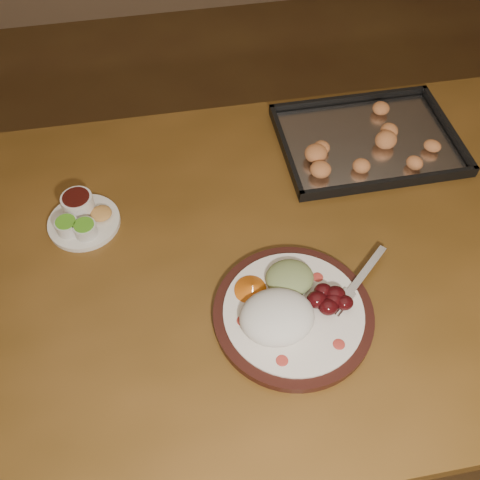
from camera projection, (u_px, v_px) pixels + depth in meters
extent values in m
plane|color=brown|center=(229.00, 330.00, 1.78)|extent=(4.00, 4.00, 0.00)
cube|color=brown|center=(252.00, 259.00, 1.07)|extent=(1.51, 0.91, 0.04)
cylinder|color=#523B18|center=(440.00, 198.00, 1.66)|extent=(0.07, 0.07, 0.71)
cylinder|color=black|center=(293.00, 314.00, 0.96)|extent=(0.29, 0.29, 0.02)
cylinder|color=white|center=(294.00, 311.00, 0.95)|extent=(0.25, 0.25, 0.01)
ellipsoid|color=#B9352C|center=(282.00, 361.00, 0.89)|extent=(0.02, 0.02, 0.00)
ellipsoid|color=#B9352C|center=(339.00, 344.00, 0.91)|extent=(0.02, 0.02, 0.00)
ellipsoid|color=#B9352C|center=(318.00, 277.00, 0.99)|extent=(0.02, 0.02, 0.00)
ellipsoid|color=#B9352C|center=(243.00, 321.00, 0.94)|extent=(0.02, 0.02, 0.00)
ellipsoid|color=white|center=(277.00, 317.00, 0.92)|extent=(0.16, 0.14, 0.06)
ellipsoid|color=#4B0A0D|center=(328.00, 307.00, 0.94)|extent=(0.04, 0.03, 0.03)
ellipsoid|color=#4B0A0D|center=(335.00, 295.00, 0.95)|extent=(0.04, 0.03, 0.03)
ellipsoid|color=#4B0A0D|center=(323.00, 291.00, 0.96)|extent=(0.04, 0.03, 0.03)
ellipsoid|color=#4B0A0D|center=(344.00, 303.00, 0.94)|extent=(0.04, 0.03, 0.03)
ellipsoid|color=#4B0A0D|center=(317.00, 300.00, 0.94)|extent=(0.04, 0.03, 0.03)
ellipsoid|color=#4B0A0D|center=(334.00, 300.00, 0.94)|extent=(0.04, 0.03, 0.03)
ellipsoid|color=tan|center=(290.00, 278.00, 0.98)|extent=(0.11, 0.10, 0.04)
cone|color=#CA5A12|center=(252.00, 288.00, 0.97)|extent=(0.09, 0.09, 0.03)
cube|color=silver|center=(366.00, 271.00, 1.00)|extent=(0.11, 0.10, 0.00)
cube|color=silver|center=(345.00, 298.00, 0.96)|extent=(0.04, 0.04, 0.00)
cylinder|color=silver|center=(343.00, 310.00, 0.94)|extent=(0.03, 0.02, 0.00)
cylinder|color=silver|center=(340.00, 308.00, 0.95)|extent=(0.03, 0.02, 0.00)
cylinder|color=silver|center=(337.00, 307.00, 0.95)|extent=(0.03, 0.02, 0.00)
cylinder|color=silver|center=(334.00, 305.00, 0.95)|extent=(0.03, 0.02, 0.00)
cylinder|color=white|center=(84.00, 222.00, 1.09)|extent=(0.15, 0.15, 0.01)
cylinder|color=silver|center=(67.00, 226.00, 1.06)|extent=(0.05, 0.05, 0.03)
cylinder|color=#51A420|center=(65.00, 222.00, 1.05)|extent=(0.04, 0.04, 0.00)
cylinder|color=silver|center=(85.00, 229.00, 1.05)|extent=(0.05, 0.05, 0.03)
cylinder|color=#51A420|center=(84.00, 225.00, 1.04)|extent=(0.04, 0.04, 0.00)
cylinder|color=white|center=(78.00, 203.00, 1.09)|extent=(0.06, 0.06, 0.04)
cylinder|color=#350C09|center=(76.00, 197.00, 1.08)|extent=(0.05, 0.05, 0.00)
ellipsoid|color=#D08749|center=(101.00, 213.00, 1.09)|extent=(0.04, 0.04, 0.02)
cube|color=black|center=(367.00, 142.00, 1.24)|extent=(0.40, 0.29, 0.01)
cube|color=black|center=(349.00, 99.00, 1.31)|extent=(0.40, 0.01, 0.02)
cube|color=black|center=(390.00, 183.00, 1.14)|extent=(0.40, 0.01, 0.02)
cube|color=black|center=(448.00, 127.00, 1.25)|extent=(0.01, 0.29, 0.02)
cube|color=black|center=(286.00, 149.00, 1.20)|extent=(0.01, 0.29, 0.02)
cube|color=silver|center=(368.00, 141.00, 1.23)|extent=(0.37, 0.27, 0.00)
ellipsoid|color=#DD894D|center=(390.00, 132.00, 1.22)|extent=(0.04, 0.04, 0.03)
ellipsoid|color=#DD894D|center=(396.00, 119.00, 1.25)|extent=(0.06, 0.06, 0.03)
ellipsoid|color=#DD894D|center=(362.00, 110.00, 1.27)|extent=(0.05, 0.05, 0.03)
ellipsoid|color=#DD894D|center=(337.00, 126.00, 1.24)|extent=(0.06, 0.06, 0.03)
ellipsoid|color=#DD894D|center=(331.00, 132.00, 1.22)|extent=(0.06, 0.05, 0.03)
ellipsoid|color=#DD894D|center=(351.00, 141.00, 1.21)|extent=(0.06, 0.05, 0.03)
ellipsoid|color=#DD894D|center=(354.00, 154.00, 1.18)|extent=(0.06, 0.06, 0.03)
ellipsoid|color=#DD894D|center=(387.00, 161.00, 1.17)|extent=(0.05, 0.05, 0.03)
ellipsoid|color=#DD894D|center=(414.00, 139.00, 1.21)|extent=(0.06, 0.06, 0.03)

